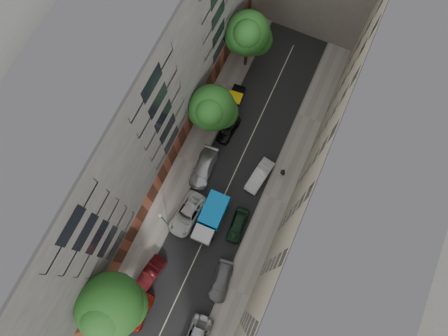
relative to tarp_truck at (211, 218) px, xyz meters
The scene contains 21 objects.
ground 5.36m from the tarp_truck, 88.23° to the left, with size 120.00×120.00×0.00m, color #4C4C49.
road_surface 5.36m from the tarp_truck, 88.23° to the left, with size 8.00×44.00×0.02m, color black.
sidewalk_left 7.55m from the tarp_truck, 135.96° to the left, with size 3.00×44.00×0.15m, color gray.
sidewalk_right 7.78m from the tarp_truck, 42.38° to the left, with size 3.00×44.00×0.15m, color gray.
building_left 14.76m from the tarp_truck, 154.53° to the left, with size 8.00×44.00×20.00m, color #464341.
building_right 14.99m from the tarp_truck, 24.83° to the left, with size 8.00×44.00×20.00m, color #C0B295.
tarp_truck is the anchor object (origin of this frame).
car_left_0 12.15m from the tarp_truck, 102.57° to the right, with size 1.64×4.08×1.39m, color maroon.
car_left_1 8.95m from the tarp_truck, 112.67° to the right, with size 1.56×4.48×1.48m, color #490E12.
car_left_2 2.80m from the tarp_truck, 166.46° to the right, with size 2.46×5.34×1.49m, color silver.
car_left_3 5.97m from the tarp_truck, 123.16° to the left, with size 2.11×5.20×1.51m, color #B8B8BD.
car_left_4 10.92m from the tarp_truck, 104.03° to the left, with size 1.58×3.92×1.34m, color black.
car_left_5 14.59m from the tarp_truck, 103.65° to the left, with size 1.52×4.36×1.44m, color black.
car_right_1 6.82m from the tarp_truck, 56.29° to the right, with size 1.82×4.47×1.30m, color slate.
car_right_2 3.10m from the tarp_truck, 10.79° to the left, with size 1.64×4.07×1.39m, color black.
car_right_3 7.42m from the tarp_truck, 66.37° to the left, with size 1.53×4.39×1.45m, color silver.
tree_near 13.62m from the tarp_truck, 109.99° to the right, with size 6.34×6.22×9.52m.
tree_mid 11.68m from the tarp_truck, 113.37° to the left, with size 5.35×5.08×8.11m.
tree_far 20.73m from the tarp_truck, 102.44° to the left, with size 5.34×5.08×9.03m.
lamp_post 5.49m from the tarp_truck, 148.05° to the right, with size 0.36×0.36×6.30m.
pedestrian 9.69m from the tarp_truck, 57.34° to the left, with size 0.64×0.42×1.76m, color black.
Camera 1 is at (4.29, -11.57, 44.51)m, focal length 32.00 mm.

